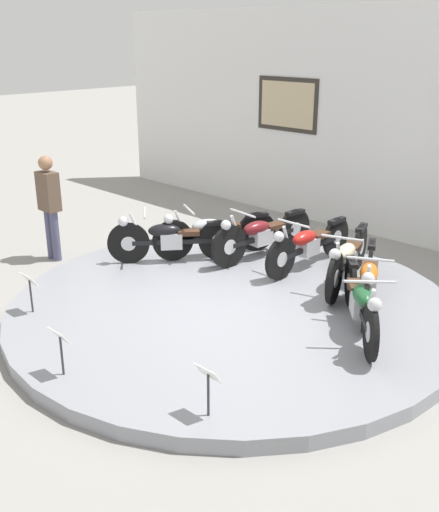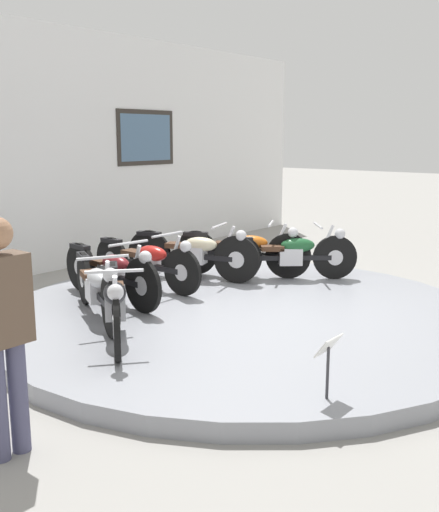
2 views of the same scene
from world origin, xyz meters
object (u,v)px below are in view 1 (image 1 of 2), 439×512
motorcycle_red (308,244)px  info_placard_front_centre (60,342)px  motorcycle_black (171,237)px  motorcycle_orange (368,279)px  motorcycle_green (361,301)px  motorcycle_maroon (261,234)px  motorcycle_cream (348,258)px  motorcycle_silver (213,232)px  visitor_standing (49,202)px  info_placard_front_left (30,284)px  info_placard_front_right (208,380)px

motorcycle_red → info_placard_front_centre: 4.11m
motorcycle_black → motorcycle_orange: size_ratio=0.87×
motorcycle_green → motorcycle_red: bearing=143.3°
motorcycle_orange → info_placard_front_centre: motorcycle_orange is taller
motorcycle_maroon → motorcycle_cream: motorcycle_cream is taller
motorcycle_black → motorcycle_maroon: bearing=50.7°
motorcycle_silver → motorcycle_cream: (2.12, 0.44, 0.01)m
motorcycle_cream → info_placard_front_centre: bearing=-101.0°
motorcycle_silver → motorcycle_cream: 2.16m
motorcycle_black → motorcycle_red: 2.02m
motorcycle_silver → visitor_standing: bearing=-142.8°
motorcycle_silver → motorcycle_green: bearing=-11.7°
motorcycle_silver → motorcycle_green: (2.97, -0.62, -0.00)m
motorcycle_cream → visitor_standing: (-4.16, -2.00, 0.38)m
motorcycle_cream → info_placard_front_left: motorcycle_cream is taller
motorcycle_cream → motorcycle_green: 1.36m
motorcycle_red → info_placard_front_left: motorcycle_red is taller
motorcycle_red → motorcycle_orange: 1.48m
motorcycle_green → visitor_standing: 5.12m
motorcycle_black → visitor_standing: visitor_standing is taller
motorcycle_black → motorcycle_red: motorcycle_black is taller
motorcycle_black → motorcycle_green: 3.24m
motorcycle_maroon → info_placard_front_left: motorcycle_maroon is taller
motorcycle_red → motorcycle_green: motorcycle_green is taller
motorcycle_red → info_placard_front_right: bearing=-66.7°
motorcycle_red → motorcycle_cream: (0.77, -0.15, 0.02)m
motorcycle_maroon → info_placard_front_centre: (0.76, -3.95, -0.02)m
motorcycle_silver → motorcycle_green: size_ratio=1.18×
motorcycle_cream → motorcycle_orange: 0.73m
motorcycle_orange → motorcycle_green: bearing=-66.1°
motorcycle_cream → visitor_standing: bearing=-154.4°
motorcycle_black → info_placard_front_right: bearing=-36.8°
motorcycle_black → motorcycle_red: size_ratio=0.79×
motorcycle_red → info_placard_front_centre: size_ratio=3.83×
motorcycle_cream → visitor_standing: 4.63m
motorcycle_silver → motorcycle_black: bearing=-113.8°
motorcycle_green → motorcycle_orange: bearing=113.9°
motorcycle_black → motorcycle_silver: motorcycle_silver is taller
motorcycle_silver → visitor_standing: (-2.05, -1.55, 0.39)m
motorcycle_red → motorcycle_orange: (1.35, -0.59, 0.02)m
motorcycle_orange → info_placard_front_left: (-2.89, -2.98, -0.02)m
info_placard_front_centre → visitor_standing: 3.94m
motorcycle_black → motorcycle_maroon: 1.36m
info_placard_front_left → motorcycle_maroon: bearing=77.1°
motorcycle_black → motorcycle_orange: 3.04m
motorcycle_red → visitor_standing: visitor_standing is taller
visitor_standing → info_placard_front_centre: bearing=-29.9°
motorcycle_silver → motorcycle_orange: (2.70, 0.00, 0.01)m
motorcycle_cream → info_placard_front_left: 4.13m
motorcycle_black → info_placard_front_left: bearing=-88.0°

